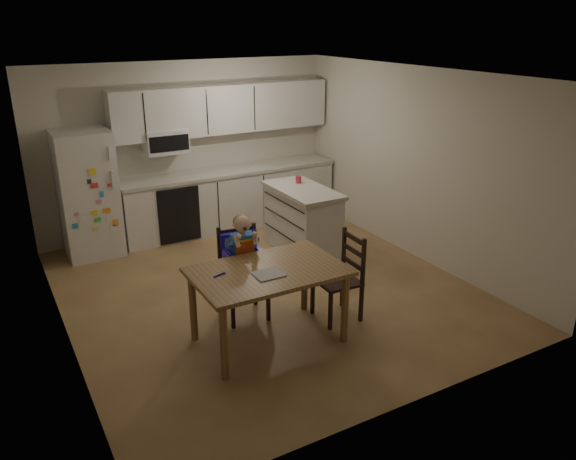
# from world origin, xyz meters

# --- Properties ---
(room) EXTENTS (4.52, 5.01, 2.51)m
(room) POSITION_xyz_m (0.00, 0.48, 1.25)
(room) COLOR brown
(room) RESTS_ON ground
(refrigerator) EXTENTS (0.72, 0.70, 1.70)m
(refrigerator) POSITION_xyz_m (-1.55, 2.15, 0.85)
(refrigerator) COLOR silver
(refrigerator) RESTS_ON ground
(kitchen_run) EXTENTS (3.37, 0.62, 2.15)m
(kitchen_run) POSITION_xyz_m (0.50, 2.24, 0.88)
(kitchen_run) COLOR silver
(kitchen_run) RESTS_ON ground
(kitchen_island) EXTENTS (0.65, 1.23, 0.91)m
(kitchen_island) POSITION_xyz_m (0.99, 0.80, 0.46)
(kitchen_island) COLOR silver
(kitchen_island) RESTS_ON ground
(red_cup) EXTENTS (0.08, 0.08, 0.10)m
(red_cup) POSITION_xyz_m (1.07, 1.06, 0.96)
(red_cup) COLOR #C3293E
(red_cup) RESTS_ON kitchen_island
(dining_table) EXTENTS (1.46, 0.94, 0.78)m
(dining_table) POSITION_xyz_m (-0.49, -1.03, 0.68)
(dining_table) COLOR brown
(dining_table) RESTS_ON ground
(napkin) EXTENTS (0.27, 0.24, 0.01)m
(napkin) POSITION_xyz_m (-0.54, -1.14, 0.79)
(napkin) COLOR #BCBCC1
(napkin) RESTS_ON dining_table
(toddler_spoon) EXTENTS (0.12, 0.06, 0.02)m
(toddler_spoon) POSITION_xyz_m (-0.96, -0.93, 0.79)
(toddler_spoon) COLOR #2315B5
(toddler_spoon) RESTS_ON dining_table
(chair_booster) EXTENTS (0.48, 0.48, 1.17)m
(chair_booster) POSITION_xyz_m (-0.48, -0.41, 0.70)
(chair_booster) COLOR black
(chair_booster) RESTS_ON ground
(chair_side) EXTENTS (0.44, 0.44, 0.95)m
(chair_side) POSITION_xyz_m (0.46, -0.99, 0.54)
(chair_side) COLOR black
(chair_side) RESTS_ON ground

